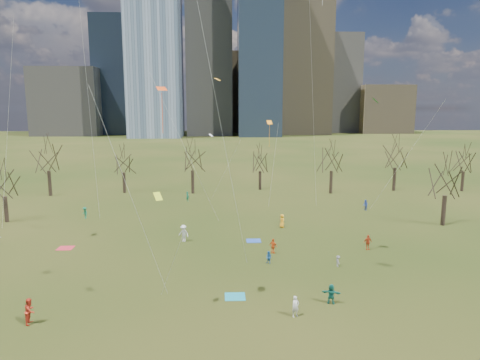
{
  "coord_description": "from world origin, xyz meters",
  "views": [
    {
      "loc": [
        -1.98,
        -33.33,
        14.62
      ],
      "look_at": [
        0.0,
        12.0,
        7.0
      ],
      "focal_mm": 32.0,
      "sensor_mm": 36.0,
      "label": 1
    }
  ],
  "objects_px": {
    "person_2": "(30,311)",
    "blanket_navy": "(254,241)",
    "blanket_teal": "(235,297)",
    "blanket_crimson": "(66,248)",
    "person_4": "(273,246)",
    "person_1": "(295,306)"
  },
  "relations": [
    {
      "from": "person_1",
      "to": "blanket_crimson",
      "type": "bearing_deg",
      "value": 119.32
    },
    {
      "from": "person_2",
      "to": "person_4",
      "type": "distance_m",
      "value": 22.88
    },
    {
      "from": "blanket_teal",
      "to": "person_2",
      "type": "xyz_separation_m",
      "value": [
        -14.18,
        -3.59,
        0.9
      ]
    },
    {
      "from": "blanket_navy",
      "to": "person_2",
      "type": "bearing_deg",
      "value": -133.12
    },
    {
      "from": "blanket_teal",
      "to": "person_1",
      "type": "height_order",
      "value": "person_1"
    },
    {
      "from": "blanket_navy",
      "to": "person_2",
      "type": "distance_m",
      "value": 24.48
    },
    {
      "from": "blanket_crimson",
      "to": "person_2",
      "type": "distance_m",
      "value": 16.56
    },
    {
      "from": "blanket_crimson",
      "to": "person_1",
      "type": "xyz_separation_m",
      "value": [
        21.75,
        -15.99,
        0.75
      ]
    },
    {
      "from": "blanket_teal",
      "to": "blanket_crimson",
      "type": "bearing_deg",
      "value": 144.35
    },
    {
      "from": "person_1",
      "to": "person_4",
      "type": "distance_m",
      "value": 13.41
    },
    {
      "from": "blanket_navy",
      "to": "person_4",
      "type": "distance_m",
      "value": 4.64
    },
    {
      "from": "blanket_navy",
      "to": "person_1",
      "type": "height_order",
      "value": "person_1"
    },
    {
      "from": "person_1",
      "to": "person_4",
      "type": "xyz_separation_m",
      "value": [
        0.03,
        13.41,
        0.01
      ]
    },
    {
      "from": "blanket_navy",
      "to": "blanket_crimson",
      "type": "bearing_deg",
      "value": -175.24
    },
    {
      "from": "blanket_teal",
      "to": "person_2",
      "type": "height_order",
      "value": "person_2"
    },
    {
      "from": "blanket_crimson",
      "to": "person_4",
      "type": "bearing_deg",
      "value": -6.76
    },
    {
      "from": "person_2",
      "to": "blanket_teal",
      "type": "bearing_deg",
      "value": -77.6
    },
    {
      "from": "blanket_teal",
      "to": "person_4",
      "type": "xyz_separation_m",
      "value": [
        4.22,
        10.01,
        0.76
      ]
    },
    {
      "from": "person_2",
      "to": "person_4",
      "type": "relative_size",
      "value": 1.19
    },
    {
      "from": "person_2",
      "to": "blanket_navy",
      "type": "bearing_deg",
      "value": -44.93
    },
    {
      "from": "blanket_navy",
      "to": "blanket_crimson",
      "type": "height_order",
      "value": "same"
    },
    {
      "from": "person_4",
      "to": "person_2",
      "type": "bearing_deg",
      "value": 74.81
    }
  ]
}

